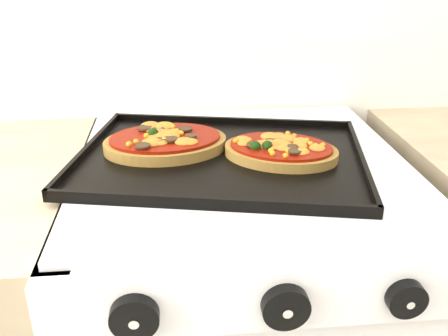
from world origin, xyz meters
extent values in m
cube|color=silver|center=(-0.05, 1.39, 0.85)|extent=(0.60, 0.02, 0.09)
cylinder|color=black|center=(-0.22, 1.37, 0.85)|extent=(0.06, 0.02, 0.06)
cylinder|color=black|center=(-0.04, 1.37, 0.85)|extent=(0.06, 0.02, 0.06)
cylinder|color=black|center=(0.12, 1.37, 0.85)|extent=(0.05, 0.02, 0.05)
cube|color=black|center=(-0.09, 1.70, 0.92)|extent=(0.56, 0.46, 0.02)
camera|label=1|loc=(-0.16, 0.89, 1.27)|focal=40.00mm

